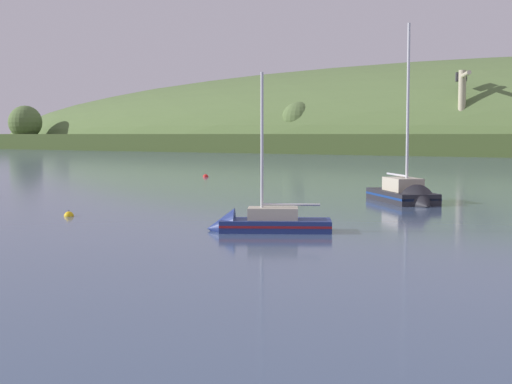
% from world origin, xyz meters
% --- Properties ---
extents(far_shoreline_hill, '(522.53, 114.03, 54.30)m').
position_xyz_m(far_shoreline_hill, '(-45.34, 222.89, 0.23)').
color(far_shoreline_hill, '#3C4E24').
rests_on(far_shoreline_hill, ground).
extents(dockside_crane, '(8.52, 15.03, 20.52)m').
position_xyz_m(dockside_crane, '(-36.72, 181.34, 10.18)').
color(dockside_crane, '#4C4C51').
rests_on(dockside_crane, ground).
extents(sailboat_near_mooring, '(6.54, 5.14, 9.00)m').
position_xyz_m(sailboat_near_mooring, '(4.47, 30.16, 0.26)').
color(sailboat_near_mooring, navy).
rests_on(sailboat_near_mooring, ground).
extents(sailboat_midwater_white, '(7.95, 8.02, 14.14)m').
position_xyz_m(sailboat_midwater_white, '(4.38, 49.43, 0.30)').
color(sailboat_midwater_white, '#232328').
rests_on(sailboat_midwater_white, ground).
extents(mooring_buoy_foreground, '(0.59, 0.59, 0.67)m').
position_xyz_m(mooring_buoy_foreground, '(-9.09, 29.67, 0.00)').
color(mooring_buoy_foreground, yellow).
rests_on(mooring_buoy_foreground, ground).
extents(mooring_buoy_off_fishing_boat, '(0.65, 0.65, 0.73)m').
position_xyz_m(mooring_buoy_off_fishing_boat, '(-28.22, 67.97, 0.00)').
color(mooring_buoy_off_fishing_boat, red).
rests_on(mooring_buoy_off_fishing_boat, ground).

